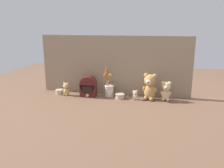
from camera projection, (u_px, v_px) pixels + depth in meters
name	position (u px, v px, depth m)	size (l,w,h in m)	color
ground_plane	(112.00, 98.00, 2.65)	(4.00, 4.00, 0.00)	brown
backdrop_wall	(115.00, 65.00, 2.72)	(1.74, 0.02, 0.68)	gray
teddy_bear_large	(150.00, 86.00, 2.55)	(0.16, 0.15, 0.29)	tan
teddy_bear_medium	(166.00, 91.00, 2.53)	(0.11, 0.11, 0.21)	#DBBC84
teddy_bear_small	(66.00, 89.00, 2.72)	(0.08, 0.08, 0.15)	tan
teddy_bear_tiny	(135.00, 95.00, 2.57)	(0.06, 0.05, 0.11)	beige
flower_vase	(109.00, 88.00, 2.69)	(0.12, 0.16, 0.33)	silver
vintage_radio	(88.00, 87.00, 2.70)	(0.19, 0.15, 0.23)	#4C1919
decorative_tin_tall	(120.00, 96.00, 2.62)	(0.10, 0.10, 0.05)	beige
decorative_tin_short	(59.00, 92.00, 2.78)	(0.09, 0.09, 0.05)	beige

